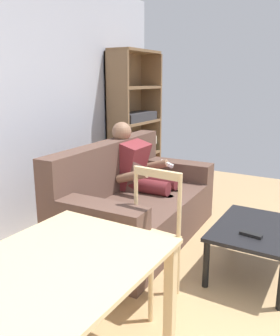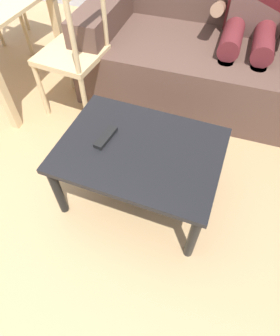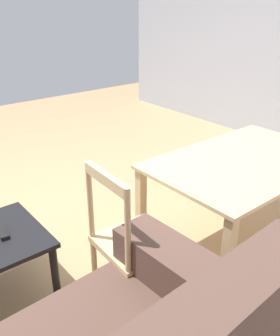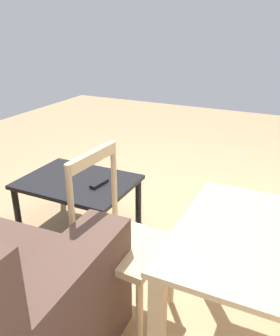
# 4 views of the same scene
# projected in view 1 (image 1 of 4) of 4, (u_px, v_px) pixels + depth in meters

# --- Properties ---
(couch) EXTENTS (1.92, 1.03, 0.97)m
(couch) POSITION_uv_depth(u_px,v_px,m) (134.00, 205.00, 3.59)
(couch) COLOR brown
(couch) RESTS_ON ground_plane
(person_lounging) EXTENTS (0.60, 0.92, 1.15)m
(person_lounging) POSITION_uv_depth(u_px,v_px,m) (142.00, 174.00, 3.77)
(person_lounging) COLOR maroon
(person_lounging) RESTS_ON ground_plane
(coffee_table) EXTENTS (0.86, 0.64, 0.42)m
(coffee_table) POSITION_uv_depth(u_px,v_px,m) (256.00, 233.00, 2.88)
(coffee_table) COLOR black
(coffee_table) RESTS_ON ground_plane
(tv_remote) EXTENTS (0.07, 0.17, 0.02)m
(tv_remote) POSITION_uv_depth(u_px,v_px,m) (251.00, 235.00, 2.70)
(tv_remote) COLOR black
(tv_remote) RESTS_ON coffee_table
(bookshelf) EXTENTS (0.96, 0.36, 1.99)m
(bookshelf) POSITION_uv_depth(u_px,v_px,m) (134.00, 137.00, 5.10)
(bookshelf) COLOR brown
(bookshelf) RESTS_ON ground_plane
(dining_table) EXTENTS (1.39, 0.88, 0.71)m
(dining_table) POSITION_uv_depth(u_px,v_px,m) (38.00, 293.00, 1.66)
(dining_table) COLOR #D1B27F
(dining_table) RESTS_ON ground_plane
(dining_chair_facing_couch) EXTENTS (0.44, 0.44, 0.96)m
(dining_chair_facing_couch) POSITION_uv_depth(u_px,v_px,m) (145.00, 239.00, 2.56)
(dining_chair_facing_couch) COLOR #D1B27F
(dining_chair_facing_couch) RESTS_ON ground_plane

